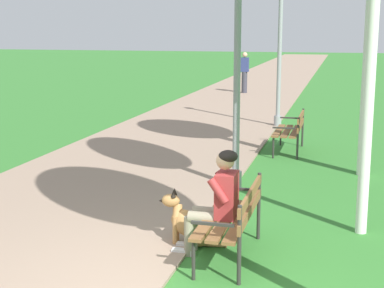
{
  "coord_description": "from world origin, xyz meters",
  "views": [
    {
      "loc": [
        1.54,
        -5.01,
        2.59
      ],
      "look_at": [
        -0.61,
        3.25,
        0.9
      ],
      "focal_mm": 54.93,
      "sensor_mm": 36.0,
      "label": 1
    }
  ],
  "objects_px": {
    "park_bench_mid": "(292,128)",
    "lamp_post_near": "(237,69)",
    "dog_shepherd": "(190,225)",
    "pedestrian_distant": "(245,73)",
    "park_bench_near": "(234,215)",
    "lamp_post_mid": "(280,52)",
    "person_seated_on_near_bench": "(217,199)"
  },
  "relations": [
    {
      "from": "park_bench_mid",
      "to": "lamp_post_near",
      "type": "relative_size",
      "value": 0.4
    },
    {
      "from": "dog_shepherd",
      "to": "pedestrian_distant",
      "type": "distance_m",
      "value": 16.84
    },
    {
      "from": "park_bench_near",
      "to": "lamp_post_mid",
      "type": "bearing_deg",
      "value": 93.35
    },
    {
      "from": "person_seated_on_near_bench",
      "to": "lamp_post_near",
      "type": "xyz_separation_m",
      "value": [
        -0.3,
        2.84,
        1.28
      ]
    },
    {
      "from": "park_bench_near",
      "to": "park_bench_mid",
      "type": "height_order",
      "value": "same"
    },
    {
      "from": "dog_shepherd",
      "to": "lamp_post_mid",
      "type": "bearing_deg",
      "value": 89.74
    },
    {
      "from": "park_bench_near",
      "to": "pedestrian_distant",
      "type": "relative_size",
      "value": 0.91
    },
    {
      "from": "park_bench_near",
      "to": "dog_shepherd",
      "type": "distance_m",
      "value": 0.68
    },
    {
      "from": "park_bench_near",
      "to": "lamp_post_mid",
      "type": "height_order",
      "value": "lamp_post_mid"
    },
    {
      "from": "person_seated_on_near_bench",
      "to": "lamp_post_near",
      "type": "relative_size",
      "value": 0.33
    },
    {
      "from": "person_seated_on_near_bench",
      "to": "park_bench_mid",
      "type": "bearing_deg",
      "value": 87.04
    },
    {
      "from": "person_seated_on_near_bench",
      "to": "lamp_post_near",
      "type": "bearing_deg",
      "value": 96.1
    },
    {
      "from": "dog_shepherd",
      "to": "lamp_post_mid",
      "type": "distance_m",
      "value": 9.15
    },
    {
      "from": "pedestrian_distant",
      "to": "person_seated_on_near_bench",
      "type": "bearing_deg",
      "value": -81.48
    },
    {
      "from": "park_bench_mid",
      "to": "person_seated_on_near_bench",
      "type": "xyz_separation_m",
      "value": [
        -0.31,
        -6.02,
        0.17
      ]
    },
    {
      "from": "park_bench_mid",
      "to": "dog_shepherd",
      "type": "xyz_separation_m",
      "value": [
        -0.68,
        -5.81,
        -0.25
      ]
    },
    {
      "from": "lamp_post_mid",
      "to": "pedestrian_distant",
      "type": "bearing_deg",
      "value": 105.91
    },
    {
      "from": "park_bench_near",
      "to": "lamp_post_near",
      "type": "bearing_deg",
      "value": 100.04
    },
    {
      "from": "park_bench_mid",
      "to": "park_bench_near",
      "type": "bearing_deg",
      "value": -90.98
    },
    {
      "from": "dog_shepherd",
      "to": "lamp_post_mid",
      "type": "relative_size",
      "value": 0.22
    },
    {
      "from": "lamp_post_mid",
      "to": "park_bench_mid",
      "type": "bearing_deg",
      "value": -78.51
    },
    {
      "from": "park_bench_near",
      "to": "pedestrian_distant",
      "type": "height_order",
      "value": "pedestrian_distant"
    },
    {
      "from": "lamp_post_near",
      "to": "lamp_post_mid",
      "type": "relative_size",
      "value": 0.99
    },
    {
      "from": "park_bench_mid",
      "to": "dog_shepherd",
      "type": "height_order",
      "value": "park_bench_mid"
    },
    {
      "from": "park_bench_near",
      "to": "person_seated_on_near_bench",
      "type": "xyz_separation_m",
      "value": [
        -0.21,
        0.04,
        0.17
      ]
    },
    {
      "from": "lamp_post_near",
      "to": "pedestrian_distant",
      "type": "distance_m",
      "value": 14.27
    },
    {
      "from": "person_seated_on_near_bench",
      "to": "pedestrian_distant",
      "type": "distance_m",
      "value": 17.08
    },
    {
      "from": "park_bench_mid",
      "to": "person_seated_on_near_bench",
      "type": "relative_size",
      "value": 1.2
    },
    {
      "from": "park_bench_mid",
      "to": "lamp_post_near",
      "type": "distance_m",
      "value": 3.54
    },
    {
      "from": "person_seated_on_near_bench",
      "to": "lamp_post_mid",
      "type": "relative_size",
      "value": 0.33
    },
    {
      "from": "park_bench_near",
      "to": "park_bench_mid",
      "type": "distance_m",
      "value": 6.06
    },
    {
      "from": "person_seated_on_near_bench",
      "to": "lamp_post_mid",
      "type": "xyz_separation_m",
      "value": [
        -0.33,
        9.19,
        1.3
      ]
    }
  ]
}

